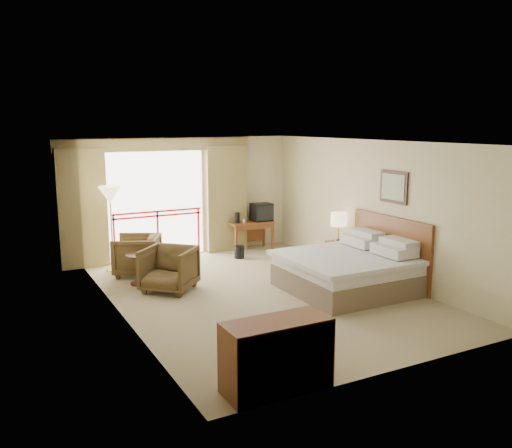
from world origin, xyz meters
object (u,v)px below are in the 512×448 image
armchair_near (170,291)px  floor_lamp (110,198)px  nightstand (339,255)px  tv (262,212)px  bed (349,270)px  dresser (277,355)px  table_lamp (339,220)px  wastebasket (239,252)px  armchair_far (138,274)px  desk (250,228)px  side_table (140,264)px

armchair_near → floor_lamp: floor_lamp is taller
nightstand → tv: (-0.58, 2.35, 0.62)m
bed → dresser: bed is taller
table_lamp → wastebasket: table_lamp is taller
dresser → tv: bearing=62.1°
table_lamp → armchair_far: size_ratio=0.66×
table_lamp → dresser: bearing=-133.4°
table_lamp → desk: (-0.88, 2.36, -0.49)m
armchair_far → side_table: (-0.13, -0.69, 0.40)m
bed → side_table: bed is taller
wastebasket → armchair_far: (-2.41, -0.25, -0.14)m
nightstand → side_table: bearing=165.1°
dresser → armchair_near: bearing=87.3°
bed → side_table: (-3.26, 2.14, 0.03)m
armchair_far → armchair_near: armchair_near is taller
armchair_far → floor_lamp: size_ratio=0.51×
wastebasket → floor_lamp: bearing=174.8°
nightstand → tv: tv is taller
desk → dresser: dresser is taller
desk → armchair_far: desk is taller
bed → floor_lamp: bearing=136.3°
wastebasket → side_table: 2.73m
bed → desk: size_ratio=2.00×
desk → armchair_far: 3.16m
wastebasket → side_table: bearing=-159.6°
wastebasket → dresser: size_ratio=0.23×
floor_lamp → tv: bearing=4.9°
tv → dresser: 7.08m
desk → floor_lamp: floor_lamp is taller
desk → wastebasket: bearing=-128.7°
floor_lamp → desk: bearing=6.2°
nightstand → armchair_far: bearing=155.3°
desk → wastebasket: 0.94m
wastebasket → dresser: 6.19m
bed → nightstand: bearing=60.1°
side_table → tv: bearing=23.8°
wastebasket → armchair_near: size_ratio=0.32×
dresser → bed: bearing=40.1°
bed → table_lamp: table_lamp is taller
wastebasket → armchair_far: size_ratio=0.32×
desk → dresser: (-2.90, -6.35, -0.13)m
armchair_near → tv: bearing=79.2°
tv → floor_lamp: size_ratio=0.27×
wastebasket → dresser: (-2.32, -5.73, 0.28)m
bed → dresser: size_ratio=1.70×
armchair_far → dresser: (0.10, -5.48, 0.42)m
armchair_near → dresser: 4.17m
table_lamp → wastebasket: size_ratio=2.09×
desk → tv: 0.47m
tv → armchair_far: tv is taller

